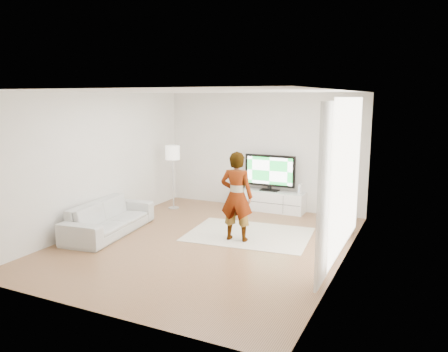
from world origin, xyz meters
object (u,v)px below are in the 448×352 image
at_px(television, 270,171).
at_px(player, 237,196).
at_px(sofa, 109,218).
at_px(floor_lamp, 173,156).
at_px(rug, 249,234).
at_px(media_console, 269,201).

relative_size(television, player, 0.73).
relative_size(player, sofa, 0.78).
relative_size(television, floor_lamp, 0.80).
relative_size(television, rug, 0.52).
height_order(rug, sofa, sofa).
bearing_deg(player, television, -92.05).
height_order(media_console, player, player).
height_order(sofa, floor_lamp, floor_lamp).
xyz_separation_m(player, sofa, (-2.49, -0.68, -0.54)).
bearing_deg(media_console, television, 90.00).
xyz_separation_m(media_console, player, (0.19, -2.39, 0.62)).
bearing_deg(television, media_console, -90.00).
distance_m(television, floor_lamp, 2.38).
bearing_deg(sofa, floor_lamp, -9.55).
xyz_separation_m(television, player, (0.19, -2.42, -0.09)).
bearing_deg(television, player, -85.39).
bearing_deg(rug, television, 97.97).
bearing_deg(media_console, rug, -81.92).
xyz_separation_m(television, floor_lamp, (-2.20, -0.83, 0.36)).
distance_m(television, player, 2.43).
distance_m(rug, player, 0.96).
relative_size(player, floor_lamp, 1.10).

